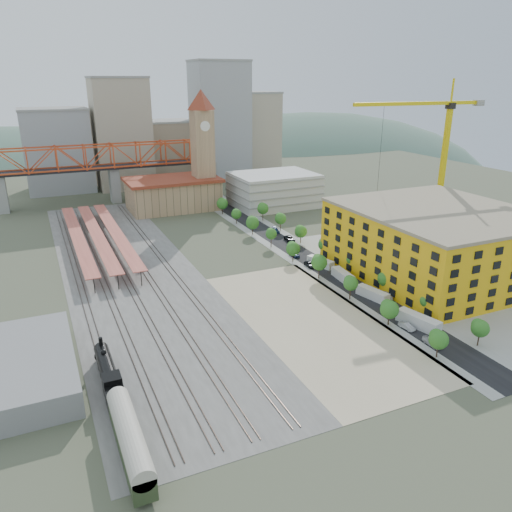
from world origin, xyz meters
name	(u,v)px	position (x,y,z in m)	size (l,w,h in m)	color
ground	(269,272)	(0.00, 0.00, 0.00)	(400.00, 400.00, 0.00)	#474C38
ballast_strip	(129,271)	(-36.00, 17.50, 0.03)	(36.00, 165.00, 0.06)	#605E59
dirt_lot	(313,321)	(-4.00, -31.50, 0.03)	(28.00, 67.00, 0.06)	tan
street_asphalt	(293,249)	(16.00, 15.00, 0.03)	(12.00, 170.00, 0.06)	black
sidewalk_west	(278,251)	(10.50, 15.00, 0.02)	(3.00, 170.00, 0.04)	gray
sidewalk_east	(308,247)	(21.50, 15.00, 0.02)	(3.00, 170.00, 0.04)	gray
construction_pad	(441,272)	(45.00, -20.00, 0.03)	(50.00, 90.00, 0.06)	gray
rail_tracks	(123,271)	(-37.80, 17.50, 0.15)	(26.56, 160.00, 0.18)	#382B23
platform_canopies	(97,234)	(-41.00, 45.00, 3.99)	(16.00, 80.00, 4.12)	#D36651
station_hall	(173,193)	(-5.00, 82.00, 6.67)	(38.00, 24.00, 13.10)	tan
clock_tower	(202,139)	(8.00, 79.99, 28.70)	(12.00, 12.00, 52.00)	tan
parking_garage	(274,190)	(36.00, 70.00, 7.00)	(34.00, 26.00, 14.00)	silver
truss_bridge	(112,159)	(-25.00, 105.00, 18.86)	(94.00, 9.60, 25.60)	gray
construction_building	(437,242)	(42.00, -20.00, 9.41)	(44.60, 50.60, 18.80)	#EBB113
warehouse	(10,371)	(-66.00, -30.00, 2.50)	(22.00, 32.00, 5.00)	gray
street_trees	(309,259)	(16.00, 5.00, 0.00)	(15.40, 124.40, 8.00)	#296F21
skyline	(164,138)	(7.47, 142.31, 22.81)	(133.00, 46.00, 60.00)	#9EA0A3
distant_hills	(181,248)	(45.28, 260.00, -79.54)	(647.00, 264.00, 227.00)	#4C6B59
locomotive	(109,377)	(-50.00, -39.00, 2.21)	(3.08, 23.74, 5.94)	black
coach	(130,441)	(-50.00, -58.42, 3.30)	(3.41, 19.79, 6.21)	#27341C
tower_crane	(438,142)	(66.67, 9.76, 32.13)	(48.74, 5.65, 52.07)	yellow
site_trailer_a	(418,321)	(16.00, -43.42, 1.40)	(2.69, 10.23, 2.80)	silver
site_trailer_b	(373,294)	(16.00, -26.82, 1.24)	(2.38, 9.03, 2.47)	silver
site_trailer_c	(343,276)	(16.00, -13.51, 1.25)	(2.40, 9.12, 2.50)	silver
site_trailer_d	(320,262)	(16.00, -1.83, 1.20)	(2.30, 8.73, 2.39)	silver
car_0	(432,342)	(13.00, -51.09, 0.80)	(1.90, 4.72, 1.61)	beige
car_1	(407,326)	(13.00, -43.24, 0.67)	(1.42, 4.07, 1.34)	#A7A9AD
car_2	(310,265)	(13.00, -1.09, 0.67)	(2.24, 4.85, 1.35)	black
car_3	(294,254)	(13.00, 8.71, 0.69)	(1.92, 4.73, 1.37)	navy
car_4	(419,316)	(19.00, -40.20, 0.66)	(1.55, 3.85, 1.31)	white
car_5	(385,296)	(19.00, -28.15, 0.71)	(1.51, 4.32, 1.42)	#9A9BA0
car_6	(290,239)	(19.00, 23.16, 0.79)	(2.63, 5.71, 1.59)	black
car_7	(276,231)	(19.00, 33.85, 0.74)	(2.07, 5.08, 1.47)	navy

